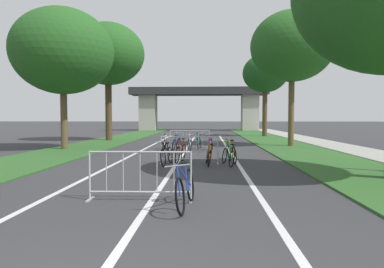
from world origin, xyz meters
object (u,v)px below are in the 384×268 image
(crowd_barrier_second, at_px, (189,150))
(bicycle_orange_5, at_px, (209,156))
(tree_left_oak_mid, at_px, (108,54))
(bicycle_green_9, at_px, (228,156))
(tree_right_pine_far, at_px, (292,47))
(bicycle_yellow_2, at_px, (232,153))
(bicycle_white_8, at_px, (165,144))
(bicycle_blue_10, at_px, (185,188))
(bicycle_blue_0, at_px, (176,144))
(bicycle_silver_6, at_px, (190,144))
(bicycle_black_7, at_px, (167,155))
(tree_left_pine_near, at_px, (63,52))
(crowd_barrier_third, at_px, (190,140))
(bicycle_teal_1, at_px, (199,142))
(bicycle_red_3, at_px, (181,152))
(tree_right_maple_mid, at_px, (265,74))
(crowd_barrier_nearest, at_px, (140,176))

(crowd_barrier_second, distance_m, bicycle_orange_5, 0.90)
(tree_left_oak_mid, relative_size, bicycle_green_9, 5.25)
(tree_right_pine_far, height_order, bicycle_yellow_2, tree_right_pine_far)
(bicycle_yellow_2, relative_size, bicycle_white_8, 0.96)
(bicycle_blue_10, bearing_deg, bicycle_white_8, -74.46)
(bicycle_blue_0, distance_m, bicycle_blue_10, 11.87)
(bicycle_silver_6, distance_m, bicycle_green_9, 6.08)
(bicycle_blue_0, distance_m, bicycle_yellow_2, 5.60)
(crowd_barrier_second, height_order, bicycle_black_7, crowd_barrier_second)
(bicycle_yellow_2, distance_m, bicycle_blue_10, 6.99)
(tree_left_pine_near, xyz_separation_m, crowd_barrier_third, (6.79, 0.53, -4.77))
(tree_left_oak_mid, distance_m, bicycle_green_9, 16.62)
(bicycle_teal_1, bearing_deg, tree_right_pine_far, 22.18)
(bicycle_silver_6, xyz_separation_m, bicycle_black_7, (-0.55, -5.82, 0.02))
(crowd_barrier_second, bearing_deg, bicycle_yellow_2, 14.00)
(bicycle_red_3, bearing_deg, tree_right_pine_far, -119.33)
(tree_right_maple_mid, distance_m, crowd_barrier_second, 20.66)
(tree_left_oak_mid, distance_m, crowd_barrier_third, 11.12)
(bicycle_green_9, xyz_separation_m, bicycle_blue_10, (-1.20, -6.05, 0.02))
(bicycle_black_7, distance_m, bicycle_white_8, 5.76)
(tree_left_pine_near, xyz_separation_m, bicycle_green_9, (8.54, -5.75, -4.93))
(crowd_barrier_second, bearing_deg, tree_left_pine_near, 142.95)
(crowd_barrier_nearest, bearing_deg, crowd_barrier_third, 87.81)
(bicycle_orange_5, height_order, bicycle_white_8, bicycle_white_8)
(tree_right_pine_far, bearing_deg, tree_left_pine_near, -168.32)
(bicycle_black_7, bearing_deg, crowd_barrier_nearest, 98.93)
(tree_left_oak_mid, height_order, bicycle_orange_5, tree_left_oak_mid)
(bicycle_orange_5, relative_size, bicycle_white_8, 0.97)
(tree_left_oak_mid, relative_size, bicycle_black_7, 5.36)
(bicycle_white_8, bearing_deg, bicycle_yellow_2, -60.37)
(crowd_barrier_nearest, xyz_separation_m, bicycle_black_7, (-0.09, 5.49, -0.15))
(bicycle_teal_1, bearing_deg, bicycle_black_7, -93.68)
(bicycle_red_3, xyz_separation_m, bicycle_white_8, (-1.23, 4.96, -0.03))
(crowd_barrier_nearest, height_order, crowd_barrier_third, same)
(bicycle_red_3, xyz_separation_m, bicycle_orange_5, (1.10, -0.85, -0.03))
(bicycle_white_8, bearing_deg, tree_right_pine_far, 16.47)
(bicycle_blue_10, bearing_deg, bicycle_silver_6, -80.85)
(bicycle_blue_0, xyz_separation_m, bicycle_teal_1, (1.20, 0.94, 0.03))
(crowd_barrier_nearest, height_order, bicycle_silver_6, crowd_barrier_nearest)
(tree_left_oak_mid, height_order, crowd_barrier_third, tree_left_oak_mid)
(tree_left_oak_mid, distance_m, crowd_barrier_second, 15.57)
(tree_left_pine_near, height_order, bicycle_blue_10, tree_left_pine_near)
(tree_right_pine_far, relative_size, crowd_barrier_second, 3.65)
(bicycle_blue_0, bearing_deg, bicycle_black_7, -80.61)
(crowd_barrier_third, xyz_separation_m, bicycle_red_3, (-0.07, -5.52, -0.13))
(tree_left_pine_near, distance_m, crowd_barrier_second, 10.08)
(tree_right_maple_mid, bearing_deg, bicycle_teal_1, -114.22)
(crowd_barrier_third, bearing_deg, bicycle_blue_10, -87.46)
(tree_right_maple_mid, height_order, bicycle_silver_6, tree_right_maple_mid)
(crowd_barrier_second, xyz_separation_m, bicycle_silver_6, (-0.27, 5.44, -0.17))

